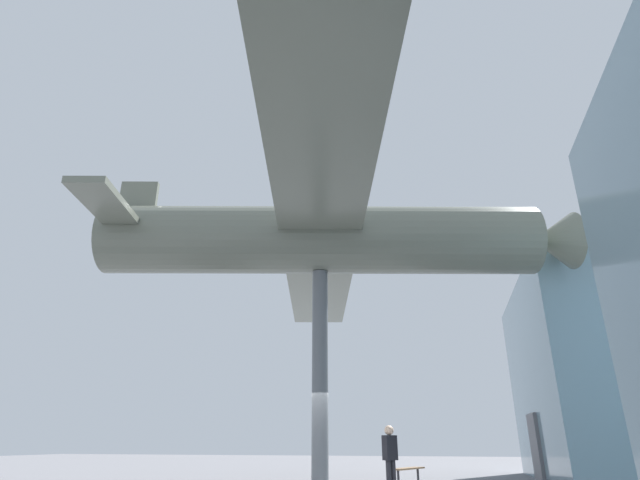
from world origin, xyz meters
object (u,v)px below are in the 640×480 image
at_px(support_pylon_central, 320,377).
at_px(plaza_bench, 408,470).
at_px(visitor_person, 390,453).
at_px(suspended_airplane, 328,240).

height_order(support_pylon_central, plaza_bench, support_pylon_central).
bearing_deg(visitor_person, suspended_airplane, -170.79).
xyz_separation_m(suspended_airplane, plaza_bench, (-5.67, 1.46, -6.37)).
height_order(visitor_person, plaza_bench, visitor_person).
relative_size(support_pylon_central, plaza_bench, 3.12).
bearing_deg(visitor_person, support_pylon_central, -174.56).
xyz_separation_m(visitor_person, plaza_bench, (-3.63, 0.18, -0.58)).
relative_size(visitor_person, plaza_bench, 0.94).
relative_size(suspended_airplane, plaza_bench, 11.20).
bearing_deg(plaza_bench, visitor_person, -2.90).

